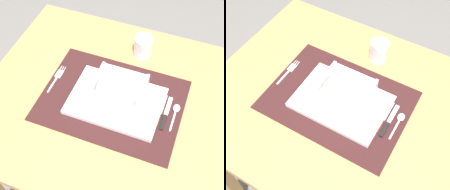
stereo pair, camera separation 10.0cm
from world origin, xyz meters
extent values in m
plane|color=slate|center=(0.00, 0.00, 0.00)|extent=(6.00, 6.00, 0.00)
cube|color=#B2844C|center=(0.00, 0.00, 0.73)|extent=(0.93, 0.77, 0.03)
cube|color=olive|center=(-0.42, 0.34, 0.36)|extent=(0.05, 0.05, 0.71)
cube|color=#381919|center=(-0.01, -0.01, 0.75)|extent=(0.48, 0.35, 0.00)
cube|color=white|center=(0.01, -0.01, 0.76)|extent=(0.31, 0.21, 0.02)
cube|color=white|center=(0.01, 0.00, 0.77)|extent=(0.17, 0.17, 0.01)
cube|color=white|center=(-0.07, 0.00, 0.80)|extent=(0.01, 0.17, 0.05)
cube|color=white|center=(0.09, 0.00, 0.80)|extent=(0.01, 0.17, 0.05)
cube|color=white|center=(0.01, -0.08, 0.80)|extent=(0.15, 0.01, 0.05)
cube|color=white|center=(0.01, 0.08, 0.80)|extent=(0.15, 0.01, 0.05)
cylinder|color=silver|center=(0.01, 0.00, 0.79)|extent=(0.14, 0.14, 0.03)
cube|color=silver|center=(-0.23, -0.02, 0.75)|extent=(0.01, 0.07, 0.00)
cube|color=silver|center=(-0.23, 0.03, 0.75)|extent=(0.02, 0.04, 0.00)
cylinder|color=silver|center=(-0.23, 0.06, 0.75)|extent=(0.00, 0.02, 0.00)
cylinder|color=silver|center=(-0.23, 0.06, 0.75)|extent=(0.00, 0.02, 0.00)
cylinder|color=silver|center=(-0.22, 0.06, 0.75)|extent=(0.00, 0.02, 0.00)
cube|color=silver|center=(0.21, -0.02, 0.75)|extent=(0.01, 0.08, 0.00)
ellipsoid|color=silver|center=(0.21, 0.03, 0.75)|extent=(0.02, 0.03, 0.01)
cube|color=black|center=(0.18, -0.03, 0.75)|extent=(0.01, 0.06, 0.01)
cube|color=silver|center=(0.18, 0.03, 0.75)|extent=(0.01, 0.08, 0.00)
cube|color=#59331E|center=(0.16, -0.03, 0.75)|extent=(0.01, 0.05, 0.01)
cube|color=silver|center=(0.16, 0.03, 0.75)|extent=(0.01, 0.08, 0.00)
cylinder|color=white|center=(0.02, 0.24, 0.79)|extent=(0.07, 0.07, 0.08)
cylinder|color=maroon|center=(0.02, 0.24, 0.78)|extent=(0.06, 0.06, 0.06)
camera|label=1|loc=(0.20, -0.56, 1.58)|focal=48.00mm
camera|label=2|loc=(0.29, -0.52, 1.58)|focal=48.00mm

